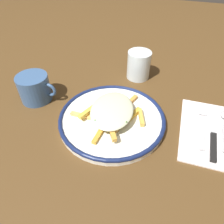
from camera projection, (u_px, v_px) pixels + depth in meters
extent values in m
plane|color=#50361A|center=(112.00, 121.00, 0.59)|extent=(2.60, 2.60, 0.00)
cylinder|color=white|center=(112.00, 119.00, 0.58)|extent=(0.29, 0.29, 0.02)
torus|color=#15224E|center=(112.00, 117.00, 0.58)|extent=(0.30, 0.30, 0.01)
cube|color=gold|center=(107.00, 119.00, 0.57)|extent=(0.04, 0.07, 0.01)
cube|color=gold|center=(111.00, 113.00, 0.57)|extent=(0.02, 0.07, 0.01)
cube|color=gold|center=(112.00, 115.00, 0.58)|extent=(0.08, 0.04, 0.01)
cube|color=gold|center=(116.00, 116.00, 0.57)|extent=(0.07, 0.01, 0.01)
cube|color=gold|center=(116.00, 113.00, 0.57)|extent=(0.03, 0.06, 0.01)
cube|color=gold|center=(130.00, 117.00, 0.57)|extent=(0.05, 0.09, 0.01)
cube|color=gold|center=(128.00, 104.00, 0.61)|extent=(0.04, 0.09, 0.01)
cube|color=gold|center=(115.00, 118.00, 0.55)|extent=(0.06, 0.04, 0.01)
cube|color=gold|center=(99.00, 134.00, 0.53)|extent=(0.02, 0.06, 0.01)
cube|color=gold|center=(89.00, 110.00, 0.58)|extent=(0.04, 0.07, 0.01)
cube|color=#F6B060|center=(86.00, 116.00, 0.57)|extent=(0.09, 0.01, 0.01)
cube|color=gold|center=(141.00, 117.00, 0.57)|extent=(0.03, 0.06, 0.01)
cube|color=#E1B861|center=(111.00, 114.00, 0.56)|extent=(0.08, 0.03, 0.01)
cube|color=gold|center=(111.00, 129.00, 0.52)|extent=(0.05, 0.07, 0.01)
cube|color=tan|center=(107.00, 125.00, 0.55)|extent=(0.07, 0.03, 0.01)
cube|color=gold|center=(109.00, 117.00, 0.57)|extent=(0.05, 0.08, 0.01)
cube|color=#DFB067|center=(112.00, 116.00, 0.58)|extent=(0.02, 0.06, 0.01)
ellipsoid|color=beige|center=(111.00, 110.00, 0.56)|extent=(0.13, 0.17, 0.02)
cube|color=#2B6829|center=(112.00, 105.00, 0.57)|extent=(0.00, 0.00, 0.00)
cube|color=#265834|center=(103.00, 123.00, 0.52)|extent=(0.00, 0.00, 0.00)
cube|color=#325B21|center=(106.00, 103.00, 0.58)|extent=(0.00, 0.00, 0.00)
cube|color=#256F2A|center=(105.00, 107.00, 0.56)|extent=(0.00, 0.00, 0.00)
cube|color=#2C6736|center=(95.00, 120.00, 0.53)|extent=(0.00, 0.00, 0.00)
cube|color=#29742D|center=(113.00, 110.00, 0.55)|extent=(0.00, 0.00, 0.00)
cube|color=#336321|center=(126.00, 122.00, 0.52)|extent=(0.00, 0.00, 0.00)
cube|color=white|center=(212.00, 132.00, 0.56)|extent=(0.17, 0.24, 0.01)
cube|color=silver|center=(202.00, 134.00, 0.54)|extent=(0.02, 0.11, 0.01)
cube|color=silver|center=(203.00, 110.00, 0.61)|extent=(0.02, 0.04, 0.00)
cube|color=black|center=(213.00, 147.00, 0.51)|extent=(0.02, 0.09, 0.01)
cube|color=silver|center=(213.00, 119.00, 0.58)|extent=(0.02, 0.12, 0.00)
cylinder|color=silver|center=(139.00, 65.00, 0.73)|extent=(0.08, 0.08, 0.10)
cylinder|color=#3A5B8A|center=(34.00, 88.00, 0.64)|extent=(0.09, 0.09, 0.08)
torus|color=#3A5B8A|center=(49.00, 90.00, 0.62)|extent=(0.05, 0.01, 0.05)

